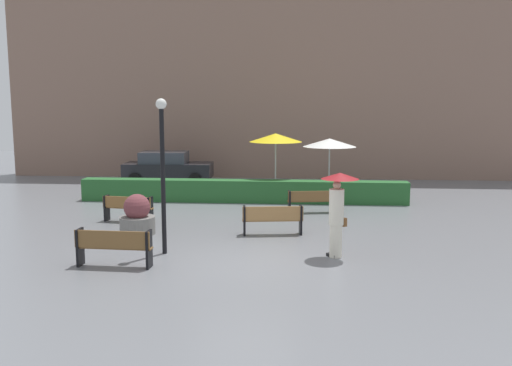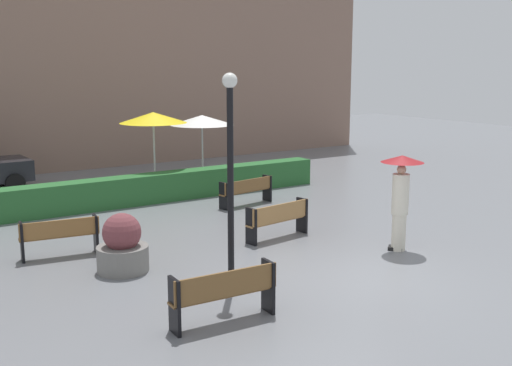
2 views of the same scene
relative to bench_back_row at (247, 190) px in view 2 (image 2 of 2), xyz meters
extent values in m
plane|color=slate|center=(-1.85, -6.41, -0.48)|extent=(60.00, 60.00, 0.00)
cube|color=brown|center=(-0.01, 0.06, -0.06)|extent=(1.90, 0.57, 0.04)
cube|color=brown|center=(0.02, -0.09, 0.14)|extent=(1.86, 0.34, 0.37)
cube|color=black|center=(-0.88, -0.10, -0.08)|extent=(0.12, 0.37, 0.81)
cube|color=black|center=(0.86, 0.18, -0.08)|extent=(0.12, 0.37, 0.81)
cube|color=#9E7242|center=(-1.31, -3.42, -0.04)|extent=(1.84, 0.51, 0.04)
cube|color=#9E7242|center=(-1.29, -3.57, 0.19)|extent=(1.81, 0.29, 0.42)
cube|color=black|center=(-2.15, -3.56, -0.04)|extent=(0.11, 0.36, 0.88)
cube|color=black|center=(-0.47, -3.32, -0.04)|extent=(0.11, 0.36, 0.88)
cube|color=brown|center=(-4.96, -7.03, -0.01)|extent=(1.87, 0.35, 0.04)
cube|color=brown|center=(-4.97, -7.19, 0.23)|extent=(1.86, 0.12, 0.43)
cube|color=black|center=(-5.83, -7.01, -0.02)|extent=(0.08, 0.37, 0.92)
cube|color=black|center=(-4.10, -7.09, -0.02)|extent=(0.08, 0.37, 0.92)
cube|color=olive|center=(-6.18, -1.98, -0.01)|extent=(1.71, 0.49, 0.04)
cube|color=olive|center=(-6.20, -2.13, 0.19)|extent=(1.68, 0.28, 0.37)
cube|color=black|center=(-6.96, -1.89, -0.05)|extent=(0.11, 0.35, 0.86)
cube|color=black|center=(-5.41, -2.12, -0.05)|extent=(0.11, 0.35, 0.86)
cylinder|color=silver|center=(0.43, -5.77, -0.06)|extent=(0.32, 0.32, 0.85)
cube|color=black|center=(0.39, -5.73, -0.44)|extent=(0.40, 0.41, 0.08)
cylinder|color=silver|center=(0.43, -5.77, 0.83)|extent=(0.38, 0.38, 0.92)
sphere|color=tan|center=(0.43, -5.77, 1.40)|extent=(0.21, 0.21, 0.21)
cube|color=brown|center=(0.59, -5.62, 0.42)|extent=(0.25, 0.28, 0.22)
cylinder|color=black|center=(0.51, -5.71, 1.17)|extent=(0.02, 0.02, 0.90)
cone|color=maroon|center=(0.51, -5.71, 1.62)|extent=(0.97, 0.97, 0.16)
cylinder|color=slate|center=(-5.39, -3.69, -0.22)|extent=(1.06, 1.06, 0.53)
sphere|color=brown|center=(-5.39, -3.69, 0.34)|extent=(0.80, 0.80, 0.80)
cylinder|color=black|center=(-4.04, -5.78, 1.41)|extent=(0.12, 0.12, 3.79)
sphere|color=white|center=(-4.04, -5.78, 3.43)|extent=(0.28, 0.28, 0.28)
cylinder|color=silver|center=(-1.52, 3.26, 0.76)|extent=(0.06, 0.06, 2.49)
cone|color=yellow|center=(-1.52, 3.26, 2.01)|extent=(2.18, 2.18, 0.35)
cylinder|color=silver|center=(0.74, 4.14, 0.63)|extent=(0.06, 0.06, 2.23)
cone|color=white|center=(0.74, 4.14, 1.75)|extent=(2.27, 2.27, 0.35)
cube|color=#28602D|center=(-2.77, 1.99, -0.04)|extent=(12.96, 0.70, 0.88)
cube|color=#846656|center=(-1.85, 9.59, 4.85)|extent=(28.00, 1.20, 10.67)
cylinder|color=black|center=(-5.48, 7.57, -0.16)|extent=(0.65, 0.24, 0.64)
cylinder|color=black|center=(-5.41, 5.82, -0.16)|extent=(0.65, 0.24, 0.64)
camera|label=1|loc=(-0.51, -19.89, 3.50)|focal=39.29mm
camera|label=2|loc=(-9.81, -15.38, 3.73)|focal=43.44mm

